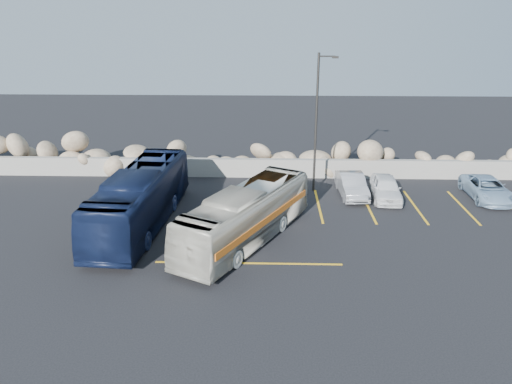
{
  "coord_description": "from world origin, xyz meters",
  "views": [
    {
      "loc": [
        -0.13,
        -18.73,
        10.15
      ],
      "look_at": [
        -0.78,
        4.0,
        1.86
      ],
      "focal_mm": 35.0,
      "sensor_mm": 36.0,
      "label": 1
    }
  ],
  "objects_px": {
    "lamppost": "(317,120)",
    "car_d": "(487,189)",
    "car_a": "(386,188)",
    "tour_coach": "(140,198)",
    "car_b": "(352,185)",
    "vintage_bus": "(246,216)"
  },
  "relations": [
    {
      "from": "car_d",
      "to": "car_b",
      "type": "bearing_deg",
      "value": 178.46
    },
    {
      "from": "car_b",
      "to": "car_d",
      "type": "xyz_separation_m",
      "value": [
        7.65,
        -0.27,
        -0.05
      ]
    },
    {
      "from": "tour_coach",
      "to": "car_a",
      "type": "bearing_deg",
      "value": 21.31
    },
    {
      "from": "tour_coach",
      "to": "car_d",
      "type": "relative_size",
      "value": 2.38
    },
    {
      "from": "tour_coach",
      "to": "car_a",
      "type": "xyz_separation_m",
      "value": [
        13.0,
        4.04,
        -0.78
      ]
    },
    {
      "from": "vintage_bus",
      "to": "car_a",
      "type": "relative_size",
      "value": 2.4
    },
    {
      "from": "vintage_bus",
      "to": "tour_coach",
      "type": "bearing_deg",
      "value": -170.35
    },
    {
      "from": "car_b",
      "to": "car_d",
      "type": "height_order",
      "value": "car_b"
    },
    {
      "from": "vintage_bus",
      "to": "car_a",
      "type": "height_order",
      "value": "vintage_bus"
    },
    {
      "from": "lamppost",
      "to": "car_a",
      "type": "height_order",
      "value": "lamppost"
    },
    {
      "from": "car_b",
      "to": "car_d",
      "type": "distance_m",
      "value": 7.65
    },
    {
      "from": "car_a",
      "to": "car_d",
      "type": "distance_m",
      "value": 5.8
    },
    {
      "from": "lamppost",
      "to": "vintage_bus",
      "type": "xyz_separation_m",
      "value": [
        -3.76,
        -7.1,
        -3.01
      ]
    },
    {
      "from": "tour_coach",
      "to": "lamppost",
      "type": "bearing_deg",
      "value": 34.65
    },
    {
      "from": "lamppost",
      "to": "vintage_bus",
      "type": "distance_m",
      "value": 8.58
    },
    {
      "from": "vintage_bus",
      "to": "car_a",
      "type": "bearing_deg",
      "value": 64.63
    },
    {
      "from": "car_a",
      "to": "lamppost",
      "type": "bearing_deg",
      "value": 165.16
    },
    {
      "from": "tour_coach",
      "to": "car_d",
      "type": "bearing_deg",
      "value": 16.78
    },
    {
      "from": "lamppost",
      "to": "car_b",
      "type": "relative_size",
      "value": 2.04
    },
    {
      "from": "lamppost",
      "to": "car_d",
      "type": "relative_size",
      "value": 1.85
    },
    {
      "from": "car_a",
      "to": "car_d",
      "type": "relative_size",
      "value": 0.89
    },
    {
      "from": "car_b",
      "to": "vintage_bus",
      "type": "bearing_deg",
      "value": -135.82
    }
  ]
}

